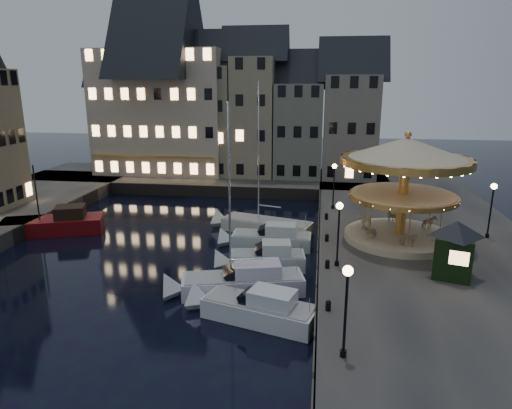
% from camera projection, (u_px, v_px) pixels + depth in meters
% --- Properties ---
extents(ground, '(160.00, 160.00, 0.00)m').
position_uv_depth(ground, '(223.00, 284.00, 29.39)').
color(ground, black).
rests_on(ground, ground).
extents(quay_east, '(16.00, 56.00, 1.30)m').
position_uv_depth(quay_east, '(429.00, 252.00, 33.03)').
color(quay_east, '#474442').
rests_on(quay_east, ground).
extents(quay_north, '(44.00, 12.00, 1.30)m').
position_uv_depth(quay_north, '(208.00, 180.00, 57.05)').
color(quay_north, '#474442').
rests_on(quay_north, ground).
extents(quaywall_e, '(0.15, 44.00, 1.30)m').
position_uv_depth(quaywall_e, '(318.00, 247.00, 34.13)').
color(quaywall_e, '#47423A').
rests_on(quaywall_e, ground).
extents(quaywall_n, '(48.00, 0.15, 1.30)m').
position_uv_depth(quaywall_n, '(212.00, 192.00, 51.05)').
color(quaywall_n, '#47423A').
rests_on(quaywall_n, ground).
extents(streetlamp_a, '(0.44, 0.44, 4.17)m').
position_uv_depth(streetlamp_a, '(346.00, 299.00, 18.75)').
color(streetlamp_a, black).
rests_on(streetlamp_a, quay_east).
extents(streetlamp_b, '(0.44, 0.44, 4.17)m').
position_uv_depth(streetlamp_b, '(339.00, 225.00, 28.30)').
color(streetlamp_b, black).
rests_on(streetlamp_b, quay_east).
extents(streetlamp_c, '(0.44, 0.44, 4.17)m').
position_uv_depth(streetlamp_c, '(334.00, 180.00, 41.19)').
color(streetlamp_c, black).
rests_on(streetlamp_c, quay_east).
extents(streetlamp_d, '(0.44, 0.44, 4.17)m').
position_uv_depth(streetlamp_d, '(492.00, 203.00, 33.44)').
color(streetlamp_d, black).
rests_on(streetlamp_d, quay_east).
extents(bollard_a, '(0.30, 0.30, 0.57)m').
position_uv_depth(bollard_a, '(328.00, 305.00, 23.29)').
color(bollard_a, black).
rests_on(bollard_a, quay_east).
extents(bollard_b, '(0.30, 0.30, 0.57)m').
position_uv_depth(bollard_b, '(327.00, 264.00, 28.54)').
color(bollard_b, black).
rests_on(bollard_b, quay_east).
extents(bollard_c, '(0.30, 0.30, 0.57)m').
position_uv_depth(bollard_c, '(327.00, 237.00, 33.32)').
color(bollard_c, black).
rests_on(bollard_c, quay_east).
extents(bollard_d, '(0.30, 0.30, 0.57)m').
position_uv_depth(bollard_d, '(326.00, 216.00, 38.57)').
color(bollard_d, black).
rests_on(bollard_d, quay_east).
extents(townhouse_na, '(5.50, 8.00, 12.80)m').
position_uv_depth(townhouse_na, '(123.00, 120.00, 58.66)').
color(townhouse_na, '#9A8F6C').
rests_on(townhouse_na, quay_north).
extents(townhouse_nb, '(6.16, 8.00, 13.80)m').
position_uv_depth(townhouse_nb, '(163.00, 116.00, 57.78)').
color(townhouse_nb, slate).
rests_on(townhouse_nb, quay_north).
extents(townhouse_nc, '(6.82, 8.00, 14.80)m').
position_uv_depth(townhouse_nc, '(210.00, 113.00, 56.82)').
color(townhouse_nc, gray).
rests_on(townhouse_nc, quay_north).
extents(townhouse_nd, '(5.50, 8.00, 15.80)m').
position_uv_depth(townhouse_nd, '(255.00, 109.00, 55.90)').
color(townhouse_nd, gray).
rests_on(townhouse_nd, quay_north).
extents(townhouse_ne, '(6.16, 8.00, 12.80)m').
position_uv_depth(townhouse_ne, '(299.00, 122.00, 55.55)').
color(townhouse_ne, slate).
rests_on(townhouse_ne, quay_north).
extents(townhouse_nf, '(6.82, 8.00, 13.80)m').
position_uv_depth(townhouse_nf, '(350.00, 118.00, 54.59)').
color(townhouse_nf, gray).
rests_on(townhouse_nf, quay_north).
extents(hotel_corner, '(17.60, 9.00, 16.80)m').
position_uv_depth(hotel_corner, '(163.00, 104.00, 57.38)').
color(hotel_corner, beige).
rests_on(hotel_corner, quay_north).
extents(motorboat_b, '(7.32, 3.94, 2.15)m').
position_uv_depth(motorboat_b, '(252.00, 309.00, 24.89)').
color(motorboat_b, silver).
rests_on(motorboat_b, ground).
extents(motorboat_c, '(8.50, 4.10, 11.29)m').
position_uv_depth(motorboat_c, '(236.00, 283.00, 27.97)').
color(motorboat_c, silver).
rests_on(motorboat_c, ground).
extents(motorboat_d, '(6.28, 2.73, 2.15)m').
position_uv_depth(motorboat_d, '(261.00, 260.00, 31.67)').
color(motorboat_d, silver).
rests_on(motorboat_d, ground).
extents(motorboat_e, '(7.16, 2.04, 2.15)m').
position_uv_depth(motorboat_e, '(266.00, 239.00, 35.72)').
color(motorboat_e, silver).
rests_on(motorboat_e, ground).
extents(motorboat_f, '(8.79, 4.53, 11.73)m').
position_uv_depth(motorboat_f, '(260.00, 226.00, 39.48)').
color(motorboat_f, beige).
rests_on(motorboat_f, ground).
extents(red_fishing_boat, '(8.61, 5.46, 6.14)m').
position_uv_depth(red_fishing_boat, '(55.00, 225.00, 39.14)').
color(red_fishing_boat, '#650A0D').
rests_on(red_fishing_boat, ground).
extents(carousel, '(9.14, 9.14, 8.00)m').
position_uv_depth(carousel, '(405.00, 170.00, 32.29)').
color(carousel, '#C9B68F').
rests_on(carousel, quay_east).
extents(ticket_kiosk, '(3.38, 3.38, 3.96)m').
position_uv_depth(ticket_kiosk, '(455.00, 239.00, 26.83)').
color(ticket_kiosk, black).
rests_on(ticket_kiosk, quay_east).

